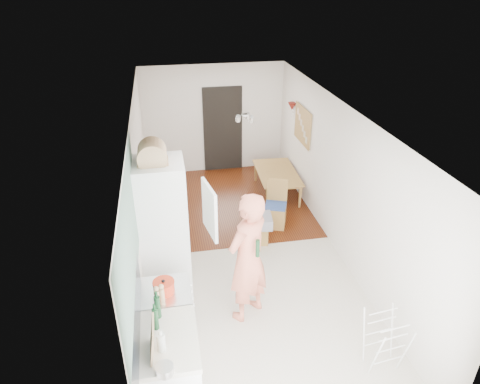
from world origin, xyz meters
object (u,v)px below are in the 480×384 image
object	(u,v)px
dining_table	(278,185)
drying_rack	(384,342)
dining_chair	(276,205)
person	(248,247)
stool	(259,233)

from	to	relation	value
dining_table	drying_rack	xyz separation A→B (m)	(0.06, -4.58, 0.16)
dining_chair	drying_rack	bearing A→B (deg)	-60.94
person	dining_table	size ratio (longest dim) A/B	1.80
dining_table	dining_chair	size ratio (longest dim) A/B	1.38
stool	drying_rack	distance (m)	3.00
stool	drying_rack	bearing A→B (deg)	-73.29
dining_chair	stool	bearing A→B (deg)	-109.71
person	drying_rack	size ratio (longest dim) A/B	2.97
person	dining_table	bearing A→B (deg)	-149.41
person	drying_rack	distance (m)	1.99
person	stool	size ratio (longest dim) A/B	5.99
drying_rack	person	bearing A→B (deg)	133.97
person	drying_rack	bearing A→B (deg)	102.93
dining_table	dining_chair	xyz separation A→B (m)	(-0.39, -1.24, 0.23)
dining_chair	drying_rack	size ratio (longest dim) A/B	1.20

